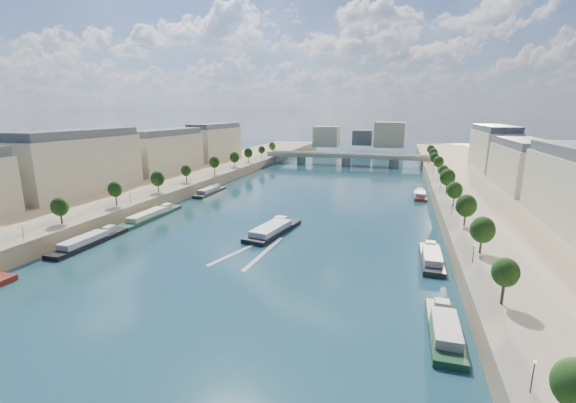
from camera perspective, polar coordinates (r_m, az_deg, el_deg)
The scene contains 17 objects.
ground at distance 148.16m, azimuth 1.61°, elevation -0.97°, with size 700.00×700.00×0.00m, color #0C2C36.
quay_left at distance 179.59m, azimuth -21.18°, elevation 1.46°, with size 44.00×520.00×5.00m, color #9E8460.
quay_right at distance 147.20m, azimuth 29.84°, elevation -1.85°, with size 44.00×520.00×5.00m, color #9E8460.
pave_left at distance 170.44m, azimuth -17.24°, elevation 2.05°, with size 14.00×520.00×0.10m, color gray.
pave_right at distance 143.77m, azimuth 24.15°, elevation -0.52°, with size 14.00×520.00×0.10m, color gray.
trees_left at distance 170.09m, azimuth -16.43°, elevation 3.94°, with size 4.80×268.80×8.26m.
trees_right at distance 152.18m, azimuth 23.14°, elevation 2.38°, with size 4.80×268.80×8.26m.
lamps_left at distance 159.33m, azimuth -17.93°, elevation 2.26°, with size 0.36×200.36×4.28m.
lamps_right at distance 147.50m, azimuth 22.28°, elevation 1.07°, with size 0.36×200.36×4.28m.
buildings_left at distance 194.88m, azimuth -22.44°, elevation 6.38°, with size 16.00×226.00×23.20m.
buildings_right at distance 159.63m, azimuth 34.00°, elevation 3.81°, with size 16.00×226.00×23.20m.
skyline at distance 360.61m, azimuth 11.27°, elevation 9.52°, with size 79.00×42.00×22.00m.
bridge at distance 270.35m, azimuth 8.62°, elevation 6.43°, with size 112.00×12.00×8.15m.
tour_barge at distance 118.01m, azimuth -2.25°, elevation -4.24°, with size 11.46×26.30×3.62m.
wake at distance 103.52m, azimuth -5.23°, elevation -7.35°, with size 11.93×26.03×0.04m.
moored_barges_left at distance 123.46m, azimuth -26.43°, elevation -4.90°, with size 5.00×160.10×3.60m.
moored_barges_right at distance 91.49m, azimuth 20.97°, elevation -10.51°, with size 5.00×167.50×3.60m.
Camera 1 is at (36.76, -38.87, 36.28)m, focal length 24.00 mm.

